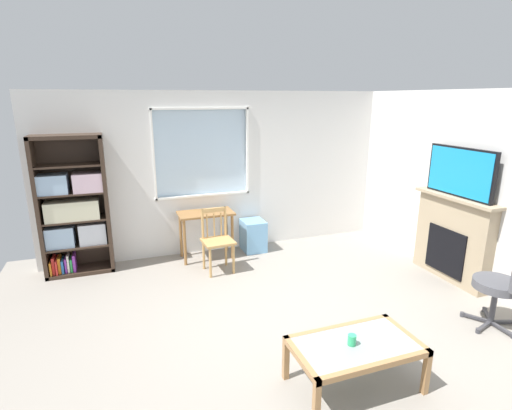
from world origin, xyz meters
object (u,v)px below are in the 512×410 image
at_px(desk_under_window, 206,221).
at_px(tv, 460,172).
at_px(wooden_chair, 217,240).
at_px(bookshelf, 73,209).
at_px(sippy_cup, 352,340).
at_px(office_chair, 507,281).
at_px(fireplace, 452,238).
at_px(coffee_table, 355,349).
at_px(plastic_drawer_unit, 253,235).

relative_size(desk_under_window, tv, 0.81).
height_order(wooden_chair, tv, tv).
relative_size(bookshelf, sippy_cup, 21.57).
distance_m(office_chair, sippy_cup, 2.04).
distance_m(fireplace, tv, 0.90).
relative_size(fireplace, tv, 1.22).
xyz_separation_m(bookshelf, wooden_chair, (1.86, -0.62, -0.46)).
xyz_separation_m(bookshelf, tv, (4.76, -1.95, 0.56)).
distance_m(desk_under_window, office_chair, 3.92).
xyz_separation_m(wooden_chair, sippy_cup, (0.46, -2.71, -0.00)).
bearing_deg(office_chair, bookshelf, 144.51).
height_order(wooden_chair, coffee_table, wooden_chair).
height_order(bookshelf, wooden_chair, bookshelf).
height_order(wooden_chair, sippy_cup, wooden_chair).
height_order(wooden_chair, fireplace, fireplace).
relative_size(coffee_table, sippy_cup, 11.94).
bearing_deg(tv, fireplace, 0.00).
bearing_deg(coffee_table, desk_under_window, 99.58).
xyz_separation_m(bookshelf, plastic_drawer_unit, (2.60, -0.06, -0.67)).
distance_m(desk_under_window, sippy_cup, 3.27).
height_order(fireplace, sippy_cup, fireplace).
bearing_deg(bookshelf, wooden_chair, -18.49).
distance_m(bookshelf, sippy_cup, 4.09).
bearing_deg(fireplace, office_chair, -110.42).
bearing_deg(sippy_cup, wooden_chair, 99.60).
height_order(bookshelf, plastic_drawer_unit, bookshelf).
relative_size(office_chair, sippy_cup, 11.11).
distance_m(tv, office_chair, 1.54).
relative_size(bookshelf, tv, 1.90).
distance_m(tv, sippy_cup, 2.99).
bearing_deg(plastic_drawer_unit, desk_under_window, -176.33).
bearing_deg(office_chair, desk_under_window, 130.20).
relative_size(bookshelf, wooden_chair, 2.16).
relative_size(plastic_drawer_unit, sippy_cup, 5.59).
bearing_deg(office_chair, tv, 70.38).
bearing_deg(coffee_table, plastic_drawer_unit, 85.88).
height_order(desk_under_window, tv, tv).
xyz_separation_m(plastic_drawer_unit, coffee_table, (-0.24, -3.27, 0.11)).
bearing_deg(sippy_cup, fireplace, 29.50).
distance_m(bookshelf, plastic_drawer_unit, 2.69).
xyz_separation_m(coffee_table, sippy_cup, (-0.04, -0.00, 0.10)).
height_order(plastic_drawer_unit, fireplace, fireplace).
bearing_deg(plastic_drawer_unit, office_chair, -60.12).
bearing_deg(wooden_chair, office_chair, -44.90).
xyz_separation_m(wooden_chair, plastic_drawer_unit, (0.74, 0.56, -0.21)).
bearing_deg(tv, office_chair, -109.62).
xyz_separation_m(bookshelf, office_chair, (4.35, -3.10, -0.37)).
bearing_deg(sippy_cup, bookshelf, 124.82).
bearing_deg(office_chair, plastic_drawer_unit, 119.88).
bearing_deg(wooden_chair, plastic_drawer_unit, 37.34).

